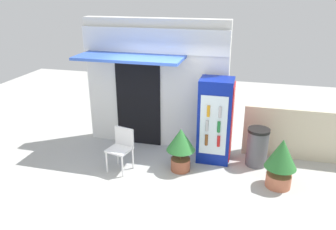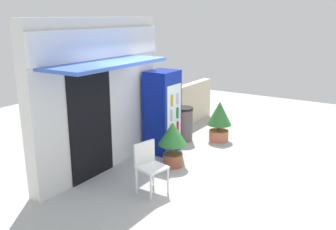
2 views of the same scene
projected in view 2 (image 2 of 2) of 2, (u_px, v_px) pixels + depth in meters
ground at (187, 178)px, 7.02m from camera, size 16.00×16.00×0.00m
storefront_building at (99, 94)px, 7.05m from camera, size 3.32×1.22×2.98m
drink_cooler at (163, 112)px, 8.18m from camera, size 0.72×0.65×1.85m
plastic_chair at (149, 163)px, 6.34m from camera, size 0.54×0.53×0.90m
potted_plant_near_shop at (173, 139)px, 7.44m from camera, size 0.59×0.59×0.94m
potted_plant_curbside at (219, 118)px, 8.96m from camera, size 0.60×0.60×0.99m
trash_bin at (184, 124)px, 9.05m from camera, size 0.47×0.47×0.84m
stone_boundary_wall at (185, 106)px, 10.15m from camera, size 2.74×0.23×1.16m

